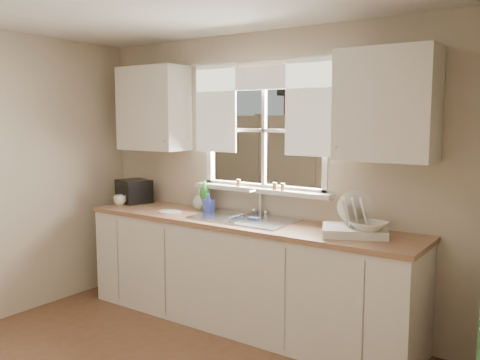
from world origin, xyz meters
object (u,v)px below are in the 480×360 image
Objects in this scene: soap_bottle_a at (205,195)px; black_appliance at (134,191)px; dish_rack at (355,226)px; cup at (120,200)px.

soap_bottle_a is 0.85m from black_appliance.
soap_bottle_a is at bearing 173.94° from dish_rack.
black_appliance reaches higher than cup.
black_appliance is at bearing 178.11° from dish_rack.
cup is (-0.85, -0.27, -0.09)m from soap_bottle_a.
dish_rack is at bearing 6.99° from cup.
dish_rack reaches higher than black_appliance.
dish_rack is 4.45× the size of cup.
dish_rack is 1.77× the size of black_appliance.
dish_rack is 2.39m from cup.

